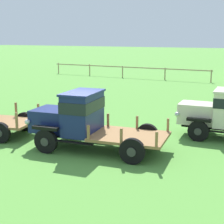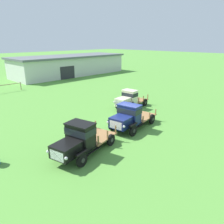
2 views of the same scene
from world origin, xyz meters
name	(u,v)px [view 1 (image 1 of 2)]	position (x,y,z in m)	size (l,w,h in m)	color
ground_plane	(78,145)	(0.00, 0.00, 0.00)	(240.00, 240.00, 0.00)	#518E38
paddock_fence	(126,69)	(-8.06, 21.55, 0.90)	(17.66, 0.62, 1.20)	#997F60
vintage_truck_second_in_line	(81,119)	(0.27, -0.16, 1.13)	(5.44, 2.78, 2.19)	black
vintage_truck_midrow_center	(222,113)	(4.80, 3.62, 1.07)	(4.70, 2.17, 2.07)	black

